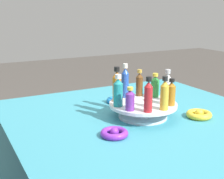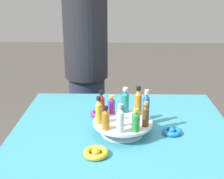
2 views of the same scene
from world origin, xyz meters
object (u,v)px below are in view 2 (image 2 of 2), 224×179
at_px(bottle_clear, 120,120).
at_px(bottle_orange, 138,102).
at_px(bottle_gold, 99,111).
at_px(bottle_green, 136,121).
at_px(person_figure, 86,56).
at_px(bottle_blue, 146,106).
at_px(bottle_brown, 146,115).
at_px(ribbon_bow_gold, 96,153).
at_px(ribbon_bow_purple, 100,113).
at_px(bottle_amber, 106,119).
at_px(bottle_purple, 111,105).
at_px(ribbon_bow_blue, 172,131).
at_px(bottle_red, 101,105).
at_px(bottle_teal, 125,101).
at_px(display_stand, 123,126).

height_order(bottle_clear, bottle_orange, bottle_orange).
bearing_deg(bottle_orange, bottle_gold, -150.38).
bearing_deg(bottle_green, person_figure, 107.97).
bearing_deg(bottle_blue, bottle_brown, -96.38).
distance_m(bottle_gold, bottle_brown, 0.21).
height_order(bottle_green, bottle_brown, bottle_brown).
bearing_deg(bottle_gold, bottle_blue, 11.62).
bearing_deg(bottle_brown, ribbon_bow_gold, -143.72).
relative_size(ribbon_bow_purple, person_figure, 0.05).
bearing_deg(ribbon_bow_purple, bottle_orange, -30.83).
bearing_deg(bottle_green, bottle_amber, 173.62).
distance_m(bottle_clear, bottle_purple, 0.21).
distance_m(bottle_orange, ribbon_bow_purple, 0.25).
relative_size(bottle_brown, ribbon_bow_blue, 1.30).
height_order(bottle_clear, bottle_green, bottle_clear).
distance_m(bottle_brown, ribbon_bow_purple, 0.34).
height_order(bottle_red, ribbon_bow_blue, bottle_red).
height_order(bottle_clear, bottle_brown, bottle_clear).
bearing_deg(bottle_orange, bottle_teal, 155.62).
relative_size(bottle_green, person_figure, 0.06).
distance_m(bottle_teal, ribbon_bow_purple, 0.19).
bearing_deg(bottle_red, bottle_gold, -96.38).
relative_size(ribbon_bow_purple, ribbon_bow_blue, 1.10).
bearing_deg(bottle_orange, ribbon_bow_blue, -26.48).
height_order(bottle_amber, bottle_purple, bottle_amber).
distance_m(bottle_brown, ribbon_bow_blue, 0.17).
xyz_separation_m(bottle_gold, ribbon_bow_purple, (-0.01, 0.21, -0.11)).
xyz_separation_m(ribbon_bow_gold, person_figure, (-0.14, 1.04, 0.15)).
xyz_separation_m(display_stand, bottle_gold, (-0.11, -0.02, 0.08)).
xyz_separation_m(bottle_gold, bottle_blue, (0.21, 0.04, 0.01)).
relative_size(bottle_brown, bottle_purple, 1.29).
height_order(bottle_green, bottle_purple, bottle_green).
bearing_deg(bottle_brown, bottle_red, 155.62).
height_order(bottle_amber, bottle_green, bottle_amber).
bearing_deg(display_stand, ribbon_bow_blue, 1.06).
bearing_deg(bottle_orange, bottle_brown, -78.38).
bearing_deg(bottle_gold, bottle_clear, -42.38).
bearing_deg(bottle_gold, bottle_brown, -6.38).
bearing_deg(ribbon_bow_purple, bottle_blue, -37.59).
distance_m(bottle_green, ribbon_bow_purple, 0.35).
relative_size(bottle_amber, bottle_clear, 0.83).
xyz_separation_m(bottle_purple, ribbon_bow_gold, (-0.06, -0.29, -0.09)).
height_order(bottle_orange, bottle_teal, bottle_orange).
height_order(bottle_blue, ribbon_bow_blue, bottle_blue).
bearing_deg(ribbon_bow_purple, bottle_brown, -47.88).
xyz_separation_m(bottle_green, bottle_purple, (-0.11, 0.19, -0.01)).
bearing_deg(bottle_clear, ribbon_bow_gold, -137.29).
height_order(bottle_brown, ribbon_bow_gold, bottle_brown).
bearing_deg(person_figure, bottle_amber, -5.66).
bearing_deg(person_figure, bottle_orange, 6.42).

